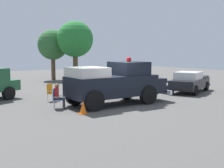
# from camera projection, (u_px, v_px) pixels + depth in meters

# --- Properties ---
(ground_plane) EXTENTS (60.00, 60.00, 0.00)m
(ground_plane) POSITION_uv_depth(u_px,v_px,m) (112.00, 106.00, 16.32)
(ground_plane) COLOR #514F4C
(vintage_fire_truck) EXTENTS (6.00, 2.43, 2.59)m
(vintage_fire_truck) POSITION_uv_depth(u_px,v_px,m) (116.00, 83.00, 16.73)
(vintage_fire_truck) COLOR black
(vintage_fire_truck) RESTS_ON ground
(classic_hot_rod) EXTENTS (4.74, 3.39, 1.46)m
(classic_hot_rod) POSITION_uv_depth(u_px,v_px,m) (190.00, 82.00, 21.66)
(classic_hot_rod) COLOR black
(classic_hot_rod) RESTS_ON ground
(lawn_chair_near_truck) EXTENTS (0.67, 0.67, 1.02)m
(lawn_chair_near_truck) POSITION_uv_depth(u_px,v_px,m) (56.00, 97.00, 15.61)
(lawn_chair_near_truck) COLOR #B7BABF
(lawn_chair_near_truck) RESTS_ON ground
(lawn_chair_by_car) EXTENTS (0.66, 0.67, 1.02)m
(lawn_chair_by_car) POSITION_uv_depth(u_px,v_px,m) (51.00, 91.00, 17.85)
(lawn_chair_by_car) COLOR #B7BABF
(lawn_chair_by_car) RESTS_ON ground
(spectator_seated) EXTENTS (0.64, 0.58, 1.29)m
(spectator_seated) POSITION_uv_depth(u_px,v_px,m) (59.00, 95.00, 15.61)
(spectator_seated) COLOR #383842
(spectator_seated) RESTS_ON ground
(oak_tree_left) EXTENTS (3.46, 3.46, 5.75)m
(oak_tree_left) POSITION_uv_depth(u_px,v_px,m) (75.00, 39.00, 29.16)
(oak_tree_left) COLOR brown
(oak_tree_left) RESTS_ON ground
(oak_tree_right) EXTENTS (3.02, 3.02, 5.01)m
(oak_tree_right) POSITION_uv_depth(u_px,v_px,m) (53.00, 45.00, 30.33)
(oak_tree_right) COLOR brown
(oak_tree_right) RESTS_ON ground
(traffic_cone) EXTENTS (0.40, 0.40, 0.64)m
(traffic_cone) POSITION_uv_depth(u_px,v_px,m) (83.00, 107.00, 14.29)
(traffic_cone) COLOR orange
(traffic_cone) RESTS_ON ground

